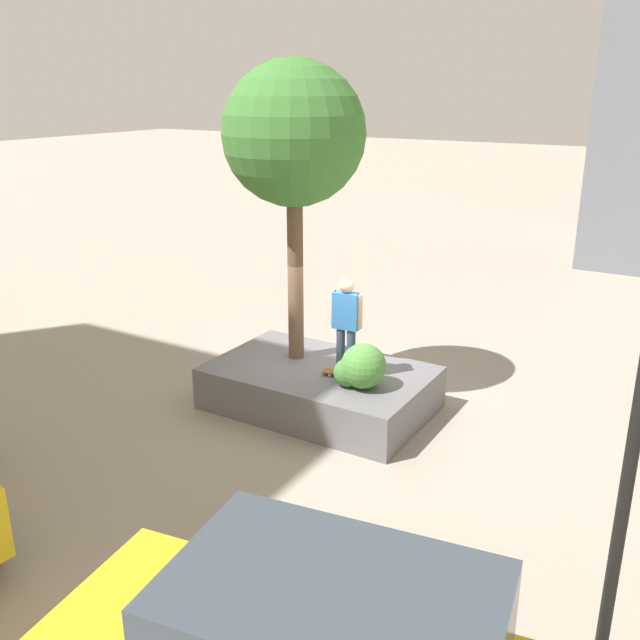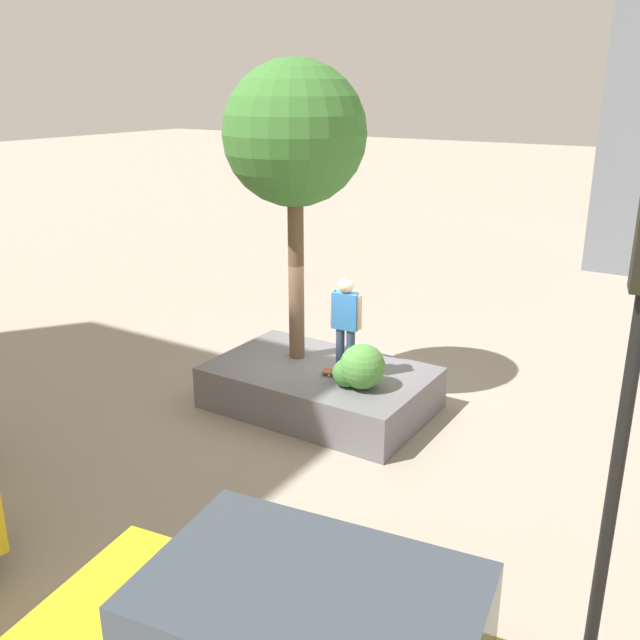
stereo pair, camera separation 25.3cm
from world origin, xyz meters
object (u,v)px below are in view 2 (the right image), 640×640
at_px(skateboarder, 346,319).
at_px(planter_ledge, 320,388).
at_px(plaza_tree, 295,136).
at_px(traffic_light_median, 633,376).
at_px(skateboard, 345,374).

bearing_deg(skateboarder, planter_ledge, -9.52).
xyz_separation_m(planter_ledge, skateboarder, (-0.57, 0.10, 1.43)).
bearing_deg(plaza_tree, traffic_light_median, 145.86).
bearing_deg(traffic_light_median, planter_ledge, -35.56).
relative_size(planter_ledge, skateboard, 4.63).
bearing_deg(planter_ledge, plaza_tree, -20.27).
height_order(plaza_tree, traffic_light_median, plaza_tree).
bearing_deg(skateboarder, skateboard, 180.00).
distance_m(planter_ledge, skateboarder, 1.54).
xyz_separation_m(planter_ledge, traffic_light_median, (-5.47, 3.91, 2.91)).
bearing_deg(skateboard, traffic_light_median, 142.10).
xyz_separation_m(skateboard, skateboarder, (0.00, 0.00, 1.00)).
bearing_deg(traffic_light_median, skateboard, -37.90).
xyz_separation_m(skateboarder, traffic_light_median, (-4.91, 3.82, 1.48)).
xyz_separation_m(plaza_tree, skateboard, (-1.22, 0.34, -3.90)).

